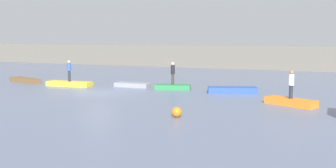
% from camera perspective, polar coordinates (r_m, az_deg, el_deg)
% --- Properties ---
extents(ground_plane, '(120.00, 120.00, 0.00)m').
position_cam_1_polar(ground_plane, '(29.57, -10.12, -1.30)').
color(ground_plane, slate).
extents(embankment_wall, '(80.00, 1.20, 3.02)m').
position_cam_1_polar(embankment_wall, '(53.36, 5.48, 3.93)').
color(embankment_wall, '#666056').
rests_on(embankment_wall, ground_plane).
extents(rowboat_brown, '(3.96, 2.29, 0.42)m').
position_cam_1_polar(rowboat_brown, '(38.31, -19.81, 0.53)').
color(rowboat_brown, brown).
rests_on(rowboat_brown, ground_plane).
extents(rowboat_yellow, '(3.98, 1.41, 0.39)m').
position_cam_1_polar(rowboat_yellow, '(34.37, -13.93, 0.04)').
color(rowboat_yellow, gold).
rests_on(rowboat_yellow, ground_plane).
extents(rowboat_grey, '(2.99, 1.07, 0.35)m').
position_cam_1_polar(rowboat_grey, '(32.82, -5.08, -0.12)').
color(rowboat_grey, gray).
rests_on(rowboat_grey, ground_plane).
extents(rowboat_green, '(2.97, 1.95, 0.38)m').
position_cam_1_polar(rowboat_green, '(31.23, 0.69, -0.42)').
color(rowboat_green, '#2D7F47').
rests_on(rowboat_green, ground_plane).
extents(rowboat_blue, '(3.74, 2.28, 0.43)m').
position_cam_1_polar(rowboat_blue, '(29.57, 9.21, -0.86)').
color(rowboat_blue, '#2B4CAD').
rests_on(rowboat_blue, ground_plane).
extents(rowboat_orange, '(3.22, 2.28, 0.42)m').
position_cam_1_polar(rowboat_orange, '(24.99, 17.15, -2.47)').
color(rowboat_orange, orange).
rests_on(rowboat_orange, ground_plane).
extents(person_dark_shirt, '(0.32, 0.32, 1.77)m').
position_cam_1_polar(person_dark_shirt, '(31.11, 0.69, 1.74)').
color(person_dark_shirt, '#38332D').
rests_on(person_dark_shirt, rowboat_green).
extents(person_white_shirt, '(0.32, 0.32, 1.69)m').
position_cam_1_polar(person_white_shirt, '(24.84, 17.24, 0.15)').
color(person_white_shirt, '#232838').
rests_on(person_white_shirt, rowboat_orange).
extents(person_blue_shirt, '(0.32, 0.32, 1.77)m').
position_cam_1_polar(person_blue_shirt, '(34.25, -13.99, 2.01)').
color(person_blue_shirt, '#232838').
rests_on(person_blue_shirt, rowboat_yellow).
extents(mooring_buoy, '(0.53, 0.53, 0.53)m').
position_cam_1_polar(mooring_buoy, '(20.38, 1.26, -4.03)').
color(mooring_buoy, orange).
rests_on(mooring_buoy, ground_plane).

